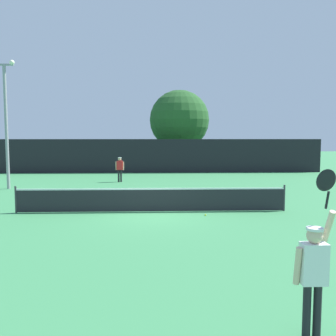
{
  "coord_description": "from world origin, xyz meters",
  "views": [
    {
      "loc": [
        0.14,
        -14.26,
        3.01
      ],
      "look_at": [
        0.74,
        2.46,
        1.56
      ],
      "focal_mm": 38.29,
      "sensor_mm": 36.0,
      "label": 1
    }
  ],
  "objects_px": {
    "light_pole": "(6,116)",
    "parked_car_near": "(78,158)",
    "player_receiving": "(120,167)",
    "large_tree": "(179,120)",
    "player_serving": "(314,265)",
    "tennis_ball": "(205,215)"
  },
  "relations": [
    {
      "from": "player_serving",
      "to": "parked_car_near",
      "type": "xyz_separation_m",
      "value": [
        -10.51,
        32.81,
        -0.34
      ]
    },
    {
      "from": "large_tree",
      "to": "player_receiving",
      "type": "bearing_deg",
      "value": -114.5
    },
    {
      "from": "player_serving",
      "to": "parked_car_near",
      "type": "height_order",
      "value": "player_serving"
    },
    {
      "from": "player_receiving",
      "to": "parked_car_near",
      "type": "xyz_separation_m",
      "value": [
        -5.79,
        13.88,
        -0.23
      ]
    },
    {
      "from": "parked_car_near",
      "to": "light_pole",
      "type": "bearing_deg",
      "value": -86.25
    },
    {
      "from": "large_tree",
      "to": "parked_car_near",
      "type": "height_order",
      "value": "large_tree"
    },
    {
      "from": "player_receiving",
      "to": "large_tree",
      "type": "bearing_deg",
      "value": -114.5
    },
    {
      "from": "player_serving",
      "to": "player_receiving",
      "type": "distance_m",
      "value": 19.5
    },
    {
      "from": "tennis_ball",
      "to": "light_pole",
      "type": "relative_size",
      "value": 0.01
    },
    {
      "from": "tennis_ball",
      "to": "light_pole",
      "type": "bearing_deg",
      "value": 144.23
    },
    {
      "from": "player_serving",
      "to": "parked_car_near",
      "type": "bearing_deg",
      "value": 107.76
    },
    {
      "from": "light_pole",
      "to": "large_tree",
      "type": "height_order",
      "value": "large_tree"
    },
    {
      "from": "player_serving",
      "to": "large_tree",
      "type": "relative_size",
      "value": 0.34
    },
    {
      "from": "light_pole",
      "to": "parked_car_near",
      "type": "height_order",
      "value": "light_pole"
    },
    {
      "from": "player_serving",
      "to": "large_tree",
      "type": "distance_m",
      "value": 29.45
    },
    {
      "from": "light_pole",
      "to": "parked_car_near",
      "type": "distance_m",
      "value": 17.25
    },
    {
      "from": "tennis_ball",
      "to": "large_tree",
      "type": "bearing_deg",
      "value": 88.88
    },
    {
      "from": "large_tree",
      "to": "parked_car_near",
      "type": "distance_m",
      "value": 11.73
    },
    {
      "from": "light_pole",
      "to": "player_serving",
      "type": "bearing_deg",
      "value": -55.63
    },
    {
      "from": "player_receiving",
      "to": "player_serving",
      "type": "bearing_deg",
      "value": 104.0
    },
    {
      "from": "player_receiving",
      "to": "parked_car_near",
      "type": "bearing_deg",
      "value": -67.37
    },
    {
      "from": "tennis_ball",
      "to": "parked_car_near",
      "type": "distance_m",
      "value": 26.44
    }
  ]
}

